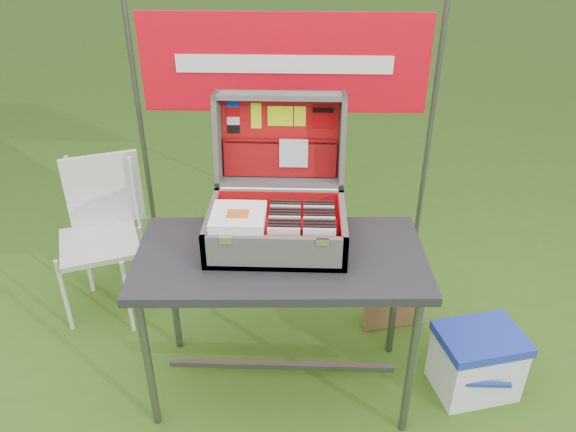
{
  "coord_description": "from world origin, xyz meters",
  "views": [
    {
      "loc": [
        0.13,
        -2.0,
        2.13
      ],
      "look_at": [
        0.06,
        0.1,
        0.9
      ],
      "focal_mm": 35.0,
      "sensor_mm": 36.0,
      "label": 1
    }
  ],
  "objects_px": {
    "table": "(281,323)",
    "suitcase": "(277,180)",
    "chair": "(100,245)",
    "cardboard_box": "(396,297)",
    "cooler": "(476,362)"
  },
  "relations": [
    {
      "from": "suitcase",
      "to": "cooler",
      "type": "relative_size",
      "value": 1.54
    },
    {
      "from": "chair",
      "to": "cardboard_box",
      "type": "xyz_separation_m",
      "value": [
        1.63,
        -0.06,
        -0.26
      ]
    },
    {
      "from": "cooler",
      "to": "table",
      "type": "bearing_deg",
      "value": 165.99
    },
    {
      "from": "table",
      "to": "cardboard_box",
      "type": "bearing_deg",
      "value": 35.5
    },
    {
      "from": "cardboard_box",
      "to": "cooler",
      "type": "bearing_deg",
      "value": -68.08
    },
    {
      "from": "chair",
      "to": "cardboard_box",
      "type": "bearing_deg",
      "value": -24.1
    },
    {
      "from": "table",
      "to": "chair",
      "type": "distance_m",
      "value": 1.15
    },
    {
      "from": "table",
      "to": "cardboard_box",
      "type": "relative_size",
      "value": 3.38
    },
    {
      "from": "table",
      "to": "suitcase",
      "type": "relative_size",
      "value": 2.09
    },
    {
      "from": "table",
      "to": "cardboard_box",
      "type": "distance_m",
      "value": 0.8
    },
    {
      "from": "table",
      "to": "chair",
      "type": "relative_size",
      "value": 1.39
    },
    {
      "from": "suitcase",
      "to": "chair",
      "type": "bearing_deg",
      "value": 158.29
    },
    {
      "from": "table",
      "to": "chair",
      "type": "bearing_deg",
      "value": 149.84
    },
    {
      "from": "suitcase",
      "to": "cooler",
      "type": "xyz_separation_m",
      "value": [
        0.96,
        -0.13,
        -0.89
      ]
    },
    {
      "from": "cardboard_box",
      "to": "suitcase",
      "type": "bearing_deg",
      "value": -164.84
    }
  ]
}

